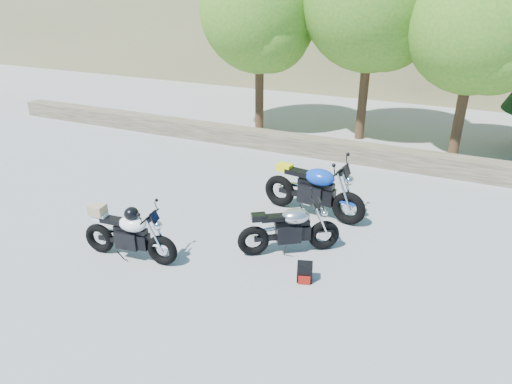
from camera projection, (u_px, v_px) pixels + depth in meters
ground at (224, 247)px, 8.53m from camera, size 90.00×90.00×0.00m
stone_wall at (315, 147)px, 12.97m from camera, size 22.00×0.55×0.50m
tree_decid_left at (262, 14)px, 13.81m from camera, size 3.67×3.67×5.62m
tree_decid_mid at (376, 1)px, 12.73m from camera, size 4.08×4.08×6.24m
tree_decid_right at (481, 27)px, 11.41m from camera, size 3.54×3.54×5.41m
silver_bike at (290, 230)px, 8.19m from camera, size 1.65×1.15×0.95m
white_bike at (128, 233)px, 7.98m from camera, size 1.85×0.59×1.03m
blue_bike at (314, 190)px, 9.49m from camera, size 2.31×0.73×1.16m
backpack at (305, 272)px, 7.49m from camera, size 0.29×0.27×0.34m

